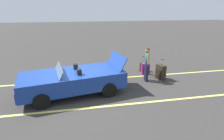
{
  "coord_description": "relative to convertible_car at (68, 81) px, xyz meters",
  "views": [
    {
      "loc": [
        -0.25,
        7.16,
        3.45
      ],
      "look_at": [
        -1.73,
        -0.52,
        0.75
      ],
      "focal_mm": 29.44,
      "sensor_mm": 36.0,
      "label": 1
    }
  ],
  "objects": [
    {
      "name": "ground_plane",
      "position": [
        -0.19,
        -0.04,
        -0.59
      ],
      "size": [
        80.0,
        80.0,
        0.0
      ],
      "primitive_type": "plane",
      "color": "#383533"
    },
    {
      "name": "lot_line_near",
      "position": [
        -0.19,
        -1.42,
        -0.59
      ],
      "size": [
        18.0,
        0.12,
        0.01
      ],
      "primitive_type": "cube",
      "color": "#EAE066",
      "rests_on": "ground_plane"
    },
    {
      "name": "lot_line_mid",
      "position": [
        -0.19,
        1.28,
        -0.59
      ],
      "size": [
        18.0,
        0.12,
        0.01
      ],
      "primitive_type": "cube",
      "color": "#EAE066",
      "rests_on": "ground_plane"
    },
    {
      "name": "convertible_car",
      "position": [
        0.0,
        0.0,
        0.0
      ],
      "size": [
        4.42,
        2.48,
        1.51
      ],
      "rotation": [
        0.0,
        0.0,
        0.18
      ],
      "color": "navy",
      "rests_on": "ground_plane"
    },
    {
      "name": "suitcase_large_black",
      "position": [
        -4.45,
        -0.84,
        -0.22
      ],
      "size": [
        0.4,
        0.54,
        1.02
      ],
      "rotation": [
        0.0,
        0.0,
        0.26
      ],
      "color": "#2D2319",
      "rests_on": "ground_plane"
    },
    {
      "name": "suitcase_medium_bright",
      "position": [
        -3.96,
        -1.62,
        -0.28
      ],
      "size": [
        0.44,
        0.33,
        0.94
      ],
      "rotation": [
        0.0,
        0.0,
        1.37
      ],
      "color": "#991E8C",
      "rests_on": "ground_plane"
    },
    {
      "name": "suitcase_small_carryon",
      "position": [
        -4.01,
        -2.13,
        -0.34
      ],
      "size": [
        0.39,
        0.3,
        0.85
      ],
      "rotation": [
        0.0,
        0.0,
        1.92
      ],
      "color": "#2D2319",
      "rests_on": "ground_plane"
    },
    {
      "name": "traveler_person",
      "position": [
        -3.67,
        -0.79,
        0.34
      ],
      "size": [
        0.25,
        0.61,
        1.65
      ],
      "rotation": [
        0.0,
        0.0,
        -0.1
      ],
      "color": "#1E2338",
      "rests_on": "ground_plane"
    }
  ]
}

